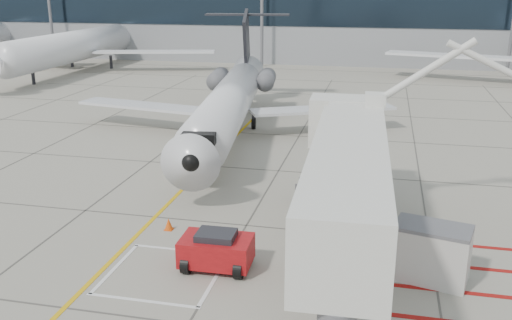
# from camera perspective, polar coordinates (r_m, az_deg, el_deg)

# --- Properties ---
(ground_plane) EXTENTS (260.00, 260.00, 0.00)m
(ground_plane) POSITION_cam_1_polar(r_m,az_deg,el_deg) (22.50, -3.40, -10.59)
(ground_plane) COLOR gray
(ground_plane) RESTS_ON ground
(regional_jet) EXTENTS (28.36, 33.82, 8.08)m
(regional_jet) POSITION_cam_1_polar(r_m,az_deg,el_deg) (37.04, -3.30, 7.25)
(regional_jet) COLOR silver
(regional_jet) RESTS_ON ground_plane
(jet_bridge) EXTENTS (8.91, 17.79, 7.00)m
(jet_bridge) POSITION_cam_1_polar(r_m,az_deg,el_deg) (19.99, 9.09, -3.47)
(jet_bridge) COLOR silver
(jet_bridge) RESTS_ON ground_plane
(pushback_tug) EXTENTS (2.74, 1.75, 1.58)m
(pushback_tug) POSITION_cam_1_polar(r_m,az_deg,el_deg) (22.09, -3.99, -8.87)
(pushback_tug) COLOR #A71014
(pushback_tug) RESTS_ON ground_plane
(baggage_cart) EXTENTS (1.83, 1.19, 1.13)m
(baggage_cart) POSITION_cam_1_polar(r_m,az_deg,el_deg) (28.53, 5.89, -3.18)
(baggage_cart) COLOR #4F4F53
(baggage_cart) RESTS_ON ground_plane
(ground_power_unit) EXTENTS (2.99, 2.17, 2.13)m
(ground_power_unit) POSITION_cam_1_polar(r_m,az_deg,el_deg) (22.08, 17.07, -8.87)
(ground_power_unit) COLOR beige
(ground_power_unit) RESTS_ON ground_plane
(cone_nose) EXTENTS (0.39, 0.39, 0.54)m
(cone_nose) POSITION_cam_1_polar(r_m,az_deg,el_deg) (25.75, -8.73, -6.35)
(cone_nose) COLOR #DD4A0B
(cone_nose) RESTS_ON ground_plane
(cone_side) EXTENTS (0.38, 0.38, 0.53)m
(cone_side) POSITION_cam_1_polar(r_m,az_deg,el_deg) (27.33, 5.21, -4.78)
(cone_side) COLOR orange
(cone_side) RESTS_ON ground_plane
(terminal_building) EXTENTS (180.00, 28.00, 14.00)m
(terminal_building) POSITION_cam_1_polar(r_m,az_deg,el_deg) (89.24, 15.97, 14.48)
(terminal_building) COLOR gray
(terminal_building) RESTS_ON ground_plane
(terminal_glass_band) EXTENTS (180.00, 0.10, 6.00)m
(terminal_glass_band) POSITION_cam_1_polar(r_m,az_deg,el_deg) (75.18, 16.54, 14.78)
(terminal_glass_band) COLOR black
(terminal_glass_band) RESTS_ON ground_plane
(bg_aircraft_b) EXTENTS (32.80, 36.44, 10.93)m
(bg_aircraft_b) POSITION_cam_1_polar(r_m,az_deg,el_deg) (74.83, -17.12, 12.77)
(bg_aircraft_b) COLOR silver
(bg_aircraft_b) RESTS_ON ground_plane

